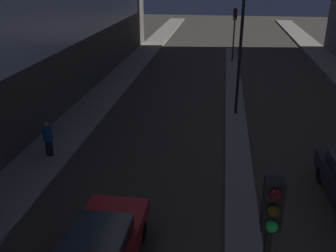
% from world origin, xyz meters
% --- Properties ---
extents(median_strip, '(1.09, 35.86, 0.14)m').
position_xyz_m(median_strip, '(0.00, 18.93, 0.07)').
color(median_strip, '#66605B').
rests_on(median_strip, ground).
extents(traffic_light_near, '(0.32, 0.42, 4.33)m').
position_xyz_m(traffic_light_near, '(0.00, 4.02, 3.32)').
color(traffic_light_near, black).
rests_on(traffic_light_near, median_strip).
extents(traffic_light_mid, '(0.32, 0.42, 4.33)m').
position_xyz_m(traffic_light_mid, '(0.00, 31.20, 3.32)').
color(traffic_light_mid, black).
rests_on(traffic_light_mid, median_strip).
extents(car_left_lane, '(1.79, 4.10, 1.44)m').
position_xyz_m(car_left_lane, '(-3.80, 6.24, 0.74)').
color(car_left_lane, maroon).
rests_on(car_left_lane, ground).
extents(pedestrian_on_left_sidewalk, '(0.40, 0.40, 1.52)m').
position_xyz_m(pedestrian_on_left_sidewalk, '(-7.98, 12.24, 0.91)').
color(pedestrian_on_left_sidewalk, black).
rests_on(pedestrian_on_left_sidewalk, sidewalk_left).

